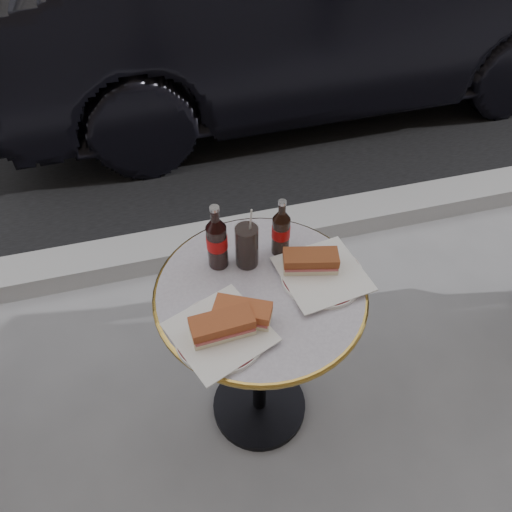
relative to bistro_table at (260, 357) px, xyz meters
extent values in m
plane|color=slate|center=(0.00, 0.00, -0.37)|extent=(80.00, 80.00, 0.00)
cube|color=gray|center=(0.00, 0.90, -0.32)|extent=(40.00, 0.20, 0.12)
cylinder|color=white|center=(-0.14, -0.13, 0.37)|extent=(0.29, 0.29, 0.01)
cylinder|color=white|center=(0.19, 0.00, 0.37)|extent=(0.25, 0.25, 0.01)
cube|color=#A44D29|center=(-0.14, -0.13, 0.41)|extent=(0.17, 0.09, 0.06)
cube|color=#AC512B|center=(-0.08, -0.10, 0.41)|extent=(0.17, 0.13, 0.05)
cube|color=brown|center=(0.16, 0.03, 0.41)|extent=(0.17, 0.11, 0.06)
cylinder|color=black|center=(-0.01, 0.11, 0.44)|extent=(0.10, 0.10, 0.15)
camera|label=1|loc=(-0.25, -0.88, 1.48)|focal=35.00mm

